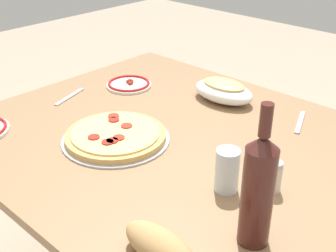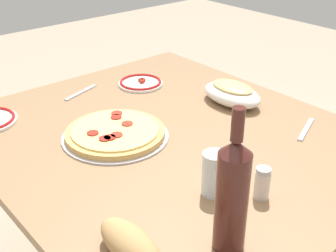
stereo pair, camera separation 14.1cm
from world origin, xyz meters
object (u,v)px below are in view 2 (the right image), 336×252
dining_table (168,162)px  pepperoni_pizza (115,133)px  water_glass (214,174)px  side_plate_far (141,83)px  bread_loaf (130,245)px  spice_shaker (262,183)px  wine_bottle (232,194)px  baked_pasta_dish (232,93)px

dining_table → pepperoni_pizza: pepperoni_pizza is taller
water_glass → side_plate_far: size_ratio=0.66×
side_plate_far → bread_loaf: (-0.75, 0.60, 0.03)m
water_glass → spice_shaker: water_glass is taller
pepperoni_pizza → water_glass: (-0.41, -0.02, 0.04)m
dining_table → pepperoni_pizza: bearing=56.1°
water_glass → side_plate_far: 0.76m
dining_table → side_plate_far: size_ratio=7.08×
wine_bottle → side_plate_far: 0.96m
pepperoni_pizza → wine_bottle: 0.59m
side_plate_far → baked_pasta_dish: bearing=-157.4°
dining_table → wine_bottle: wine_bottle is taller
pepperoni_pizza → side_plate_far: 0.44m
pepperoni_pizza → baked_pasta_dish: size_ratio=1.41×
baked_pasta_dish → side_plate_far: 0.39m
wine_bottle → side_plate_far: wine_bottle is taller
baked_pasta_dish → wine_bottle: bearing=131.9°
side_plate_far → bread_loaf: bread_loaf is taller
baked_pasta_dish → water_glass: water_glass is taller
side_plate_far → pepperoni_pizza: bearing=132.2°
dining_table → baked_pasta_dish: 0.37m
baked_pasta_dish → spice_shaker: 0.57m
dining_table → pepperoni_pizza: 0.21m
dining_table → bread_loaf: size_ratio=6.62×
dining_table → wine_bottle: size_ratio=3.77×
dining_table → bread_loaf: 0.57m
bread_loaf → spice_shaker: 0.38m
dining_table → spice_shaker: size_ratio=14.54×
baked_pasta_dish → wine_bottle: (-0.50, 0.56, 0.10)m
side_plate_far → bread_loaf: 0.96m
dining_table → baked_pasta_dish: size_ratio=5.27×
pepperoni_pizza → water_glass: size_ratio=2.87×
pepperoni_pizza → baked_pasta_dish: baked_pasta_dish is taller
dining_table → baked_pasta_dish: (0.03, -0.33, 0.15)m
baked_pasta_dish → wine_bottle: 0.76m
dining_table → wine_bottle: 0.58m
pepperoni_pizza → side_plate_far: (0.29, -0.32, -0.01)m
wine_bottle → bread_loaf: bearing=59.3°
bread_loaf → side_plate_far: bearing=-38.5°
pepperoni_pizza → bread_loaf: 0.53m
dining_table → side_plate_far: (0.39, -0.18, 0.12)m
baked_pasta_dish → water_glass: bearing=127.7°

